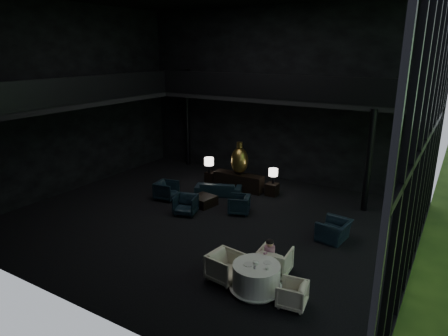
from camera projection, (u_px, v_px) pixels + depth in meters
The scene contains 34 objects.
floor at pixel (206, 219), 14.86m from camera, with size 14.00×12.00×0.02m, color black.
wall_back at pixel (276, 96), 18.63m from camera, with size 14.00×0.04×8.00m, color black.
wall_front at pixel (54, 148), 8.80m from camera, with size 14.00×0.04×8.00m, color black.
wall_left at pixel (70, 100), 17.19m from camera, with size 0.04×12.00×8.00m, color black.
curtain_wall at pixel (429, 134), 10.26m from camera, with size 0.20×12.00×8.00m, color black, non-canonical shape.
mezzanine_left at pixel (86, 101), 16.69m from camera, with size 2.00×12.00×0.25m, color black.
mezzanine_back at pixel (288, 99), 17.31m from camera, with size 12.00×2.00×0.25m, color black.
railing_left at pixel (101, 88), 16.02m from camera, with size 0.06×12.00×1.00m, color black.
railing_back at pixel (279, 87), 16.32m from camera, with size 12.00×0.06×1.00m, color black.
column_nw at pixel (187, 128), 21.44m from camera, with size 0.24×0.24×4.00m, color black.
column_ne at pixel (369, 161), 15.18m from camera, with size 0.24×0.24×4.00m, color black.
console at pixel (239, 182), 17.92m from camera, with size 2.33×0.53×0.74m, color black.
bronze_urn at pixel (240, 160), 17.70m from camera, with size 0.77×0.77×1.44m.
side_table_left at pixel (211, 177), 18.92m from camera, with size 0.48×0.48×0.52m, color black.
table_lamp_left at pixel (209, 162), 18.55m from camera, with size 0.44×0.44×0.73m.
side_table_right at pixel (272, 189), 17.25m from camera, with size 0.48×0.48×0.53m, color black.
table_lamp_right at pixel (273, 173), 17.09m from camera, with size 0.39×0.39×0.65m.
sofa at pixel (218, 187), 17.27m from camera, with size 1.88×0.55×0.74m, color black.
lounge_armchair_west at pixel (166, 189), 16.74m from camera, with size 0.92×0.86×0.94m, color black.
lounge_armchair_east at pixel (239, 203), 15.31m from camera, with size 0.79×0.74×0.81m, color black.
lounge_armchair_south at pixel (186, 203), 15.23m from camera, with size 0.88×0.82×0.90m, color black.
window_armchair at pixel (334, 227), 13.14m from camera, with size 1.06×0.69×0.93m, color black.
coffee_table at pixel (203, 201), 16.16m from camera, with size 0.87×0.87×0.39m, color black.
dining_table at pixel (256, 279), 10.42m from camera, with size 1.41×1.41×0.75m.
dining_chair_north at pixel (275, 258), 11.18m from camera, with size 0.93×0.87×0.96m, color beige.
dining_chair_east at pixel (292, 294), 9.80m from camera, with size 0.62×0.58×0.64m, color beige.
dining_chair_west at pixel (225, 264), 10.87m from camera, with size 0.93×0.87×0.96m, color beige.
child at pixel (270, 250), 11.04m from camera, with size 0.30×0.30×0.64m.
plate_a at pixel (248, 264), 10.31m from camera, with size 0.26×0.26×0.02m, color white.
plate_b at pixel (267, 262), 10.40m from camera, with size 0.21×0.21×0.01m, color white.
saucer at pixel (266, 269), 10.11m from camera, with size 0.13×0.13×0.01m, color white.
coffee_cup at pixel (267, 268), 10.07m from camera, with size 0.08×0.08×0.06m, color white.
cereal_bowl at pixel (256, 262), 10.34m from camera, with size 0.16×0.16×0.08m, color white.
cream_pot at pixel (255, 268), 10.11m from camera, with size 0.06×0.06×0.07m, color #99999E.
Camera 1 is at (7.65, -11.37, 6.11)m, focal length 32.00 mm.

